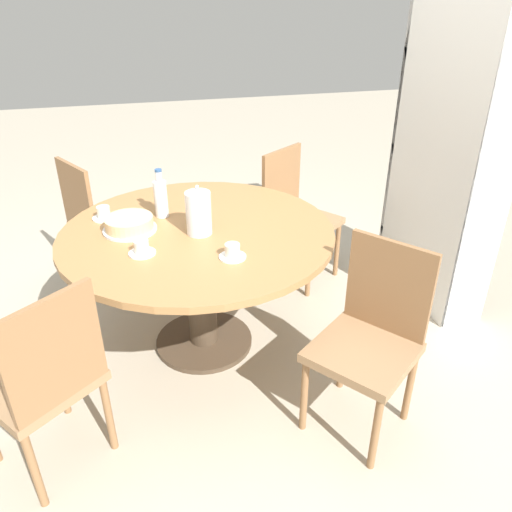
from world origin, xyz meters
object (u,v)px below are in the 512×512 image
object	(u,v)px
chair_a	(296,213)
cup_b	(142,248)
cup_a	(232,252)
chair_b	(100,221)
water_bottle	(161,197)
cup_c	(104,214)
bookshelf	(443,163)
chair_c	(44,378)
chair_d	(370,336)
coffee_pot	(199,212)
cake_main	(129,224)

from	to	relation	value
chair_a	cup_b	size ratio (longest dim) A/B	7.07
cup_a	chair_b	bearing A→B (deg)	-150.98
water_bottle	cup_c	size ratio (longest dim) A/B	2.10
bookshelf	water_bottle	size ratio (longest dim) A/B	6.79
chair_c	water_bottle	distance (m)	1.13
chair_d	coffee_pot	distance (m)	1.03
chair_b	cup_b	bearing A→B (deg)	164.25
chair_d	water_bottle	bearing A→B (deg)	-177.41
coffee_pot	cake_main	bearing A→B (deg)	-109.16
chair_a	chair_b	world-z (taller)	same
cake_main	bookshelf	bearing A→B (deg)	94.27
chair_a	bookshelf	xyz separation A→B (m)	(0.42, 0.80, 0.42)
water_bottle	cup_a	bearing A→B (deg)	26.03
chair_a	cup_a	bearing A→B (deg)	-159.65
chair_b	cake_main	world-z (taller)	chair_b
chair_c	chair_d	world-z (taller)	same
cake_main	cup_b	bearing A→B (deg)	9.67
chair_c	water_bottle	xyz separation A→B (m)	(-0.89, 0.58, 0.37)
bookshelf	coffee_pot	distance (m)	1.58
cup_c	water_bottle	bearing A→B (deg)	81.77
coffee_pot	cup_b	distance (m)	0.35
chair_c	bookshelf	world-z (taller)	bookshelf
chair_d	chair_c	bearing A→B (deg)	-130.67
water_bottle	cake_main	world-z (taller)	water_bottle
chair_c	cup_b	world-z (taller)	chair_c
chair_a	chair_d	bearing A→B (deg)	-130.55
cake_main	cup_c	size ratio (longest dim) A/B	2.16
chair_d	chair_a	bearing A→B (deg)	137.98
bookshelf	cake_main	xyz separation A→B (m)	(0.14, -1.91, -0.12)
chair_b	cake_main	xyz separation A→B (m)	(0.76, 0.20, 0.30)
chair_a	cup_a	xyz separation A→B (m)	(0.98, -0.65, 0.29)
chair_c	cake_main	distance (m)	0.90
chair_d	cup_a	bearing A→B (deg)	-164.55
chair_a	bookshelf	bearing A→B (deg)	-63.37
chair_a	cup_c	bearing A→B (deg)	160.65
cup_a	cake_main	bearing A→B (deg)	-132.62
chair_c	cup_b	size ratio (longest dim) A/B	7.07
chair_b	water_bottle	size ratio (longest dim) A/B	3.37
water_bottle	cup_b	world-z (taller)	water_bottle
coffee_pot	cup_b	size ratio (longest dim) A/B	2.04
chair_a	coffee_pot	distance (m)	1.09
chair_c	cup_c	size ratio (longest dim) A/B	7.07
chair_d	bookshelf	bearing A→B (deg)	99.51
coffee_pot	chair_b	bearing A→B (deg)	-148.21
bookshelf	cup_a	world-z (taller)	bookshelf
coffee_pot	water_bottle	distance (m)	0.31
chair_b	coffee_pot	bearing A→B (deg)	-177.28
chair_a	coffee_pot	bearing A→B (deg)	-174.23
chair_a	chair_b	distance (m)	1.32
chair_a	chair_d	distance (m)	1.39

